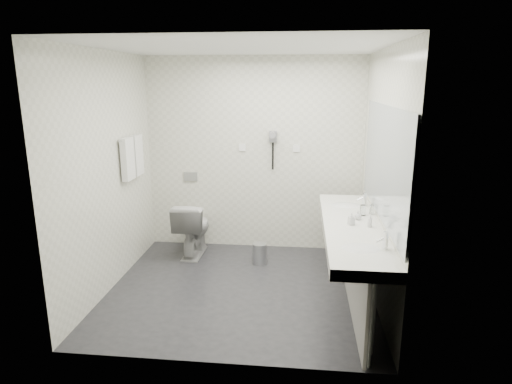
# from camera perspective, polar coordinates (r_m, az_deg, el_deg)

# --- Properties ---
(floor) EXTENTS (2.80, 2.80, 0.00)m
(floor) POSITION_cam_1_polar(r_m,az_deg,el_deg) (4.87, -1.99, -12.45)
(floor) COLOR #26262A
(floor) RESTS_ON ground
(ceiling) EXTENTS (2.80, 2.80, 0.00)m
(ceiling) POSITION_cam_1_polar(r_m,az_deg,el_deg) (4.37, -2.28, 18.32)
(ceiling) COLOR white
(ceiling) RESTS_ON wall_back
(wall_back) EXTENTS (2.80, 0.00, 2.80)m
(wall_back) POSITION_cam_1_polar(r_m,az_deg,el_deg) (5.72, -0.28, 4.80)
(wall_back) COLOR silver
(wall_back) RESTS_ON floor
(wall_front) EXTENTS (2.80, 0.00, 2.80)m
(wall_front) POSITION_cam_1_polar(r_m,az_deg,el_deg) (3.21, -5.40, -2.80)
(wall_front) COLOR silver
(wall_front) RESTS_ON floor
(wall_left) EXTENTS (0.00, 2.60, 2.60)m
(wall_left) POSITION_cam_1_polar(r_m,az_deg,el_deg) (4.85, -18.73, 2.33)
(wall_left) COLOR silver
(wall_left) RESTS_ON floor
(wall_right) EXTENTS (0.00, 2.60, 2.60)m
(wall_right) POSITION_cam_1_polar(r_m,az_deg,el_deg) (4.48, 15.91, 1.60)
(wall_right) COLOR silver
(wall_right) RESTS_ON floor
(vanity_counter) EXTENTS (0.55, 2.20, 0.10)m
(vanity_counter) POSITION_cam_1_polar(r_m,az_deg,el_deg) (4.37, 12.37, -4.64)
(vanity_counter) COLOR white
(vanity_counter) RESTS_ON floor
(vanity_panel) EXTENTS (0.03, 2.15, 0.75)m
(vanity_panel) POSITION_cam_1_polar(r_m,az_deg,el_deg) (4.52, 12.40, -9.75)
(vanity_panel) COLOR #999691
(vanity_panel) RESTS_ON floor
(vanity_post_near) EXTENTS (0.06, 0.06, 0.75)m
(vanity_post_near) POSITION_cam_1_polar(r_m,az_deg,el_deg) (3.61, 14.69, -16.43)
(vanity_post_near) COLOR silver
(vanity_post_near) RESTS_ON floor
(vanity_post_far) EXTENTS (0.06, 0.06, 0.75)m
(vanity_post_far) POSITION_cam_1_polar(r_m,az_deg,el_deg) (5.49, 11.58, -5.36)
(vanity_post_far) COLOR silver
(vanity_post_far) RESTS_ON floor
(mirror) EXTENTS (0.02, 2.20, 1.05)m
(mirror) POSITION_cam_1_polar(r_m,az_deg,el_deg) (4.24, 16.33, 3.65)
(mirror) COLOR #B2BCC6
(mirror) RESTS_ON wall_right
(basin_near) EXTENTS (0.40, 0.31, 0.05)m
(basin_near) POSITION_cam_1_polar(r_m,az_deg,el_deg) (3.75, 13.44, -7.33)
(basin_near) COLOR white
(basin_near) RESTS_ON vanity_counter
(basin_far) EXTENTS (0.40, 0.31, 0.05)m
(basin_far) POSITION_cam_1_polar(r_m,az_deg,el_deg) (4.97, 11.62, -1.85)
(basin_far) COLOR white
(basin_far) RESTS_ON vanity_counter
(faucet_near) EXTENTS (0.04, 0.04, 0.15)m
(faucet_near) POSITION_cam_1_polar(r_m,az_deg,el_deg) (3.75, 16.49, -6.07)
(faucet_near) COLOR silver
(faucet_near) RESTS_ON vanity_counter
(faucet_far) EXTENTS (0.04, 0.04, 0.15)m
(faucet_far) POSITION_cam_1_polar(r_m,az_deg,el_deg) (4.97, 13.90, -0.90)
(faucet_far) COLOR silver
(faucet_far) RESTS_ON vanity_counter
(soap_bottle_a) EXTENTS (0.07, 0.07, 0.12)m
(soap_bottle_a) POSITION_cam_1_polar(r_m,az_deg,el_deg) (4.29, 12.31, -3.44)
(soap_bottle_a) COLOR white
(soap_bottle_a) RESTS_ON vanity_counter
(soap_bottle_b) EXTENTS (0.08, 0.08, 0.09)m
(soap_bottle_b) POSITION_cam_1_polar(r_m,az_deg,el_deg) (4.47, 13.11, -2.97)
(soap_bottle_b) COLOR white
(soap_bottle_b) RESTS_ON vanity_counter
(soap_bottle_c) EXTENTS (0.05, 0.05, 0.12)m
(soap_bottle_c) POSITION_cam_1_polar(r_m,az_deg,el_deg) (4.27, 14.61, -3.66)
(soap_bottle_c) COLOR white
(soap_bottle_c) RESTS_ON vanity_counter
(glass_left) EXTENTS (0.08, 0.08, 0.11)m
(glass_left) POSITION_cam_1_polar(r_m,az_deg,el_deg) (4.62, 13.71, -2.31)
(glass_left) COLOR silver
(glass_left) RESTS_ON vanity_counter
(glass_right) EXTENTS (0.06, 0.06, 0.10)m
(glass_right) POSITION_cam_1_polar(r_m,az_deg,el_deg) (4.69, 14.86, -2.20)
(glass_right) COLOR silver
(glass_right) RESTS_ON vanity_counter
(toilet) EXTENTS (0.41, 0.70, 0.70)m
(toilet) POSITION_cam_1_polar(r_m,az_deg,el_deg) (5.71, -8.20, -4.67)
(toilet) COLOR white
(toilet) RESTS_ON floor
(flush_plate) EXTENTS (0.18, 0.02, 0.12)m
(flush_plate) POSITION_cam_1_polar(r_m,az_deg,el_deg) (5.92, -8.51, 2.00)
(flush_plate) COLOR #B2B5BA
(flush_plate) RESTS_ON wall_back
(pedal_bin) EXTENTS (0.20, 0.20, 0.25)m
(pedal_bin) POSITION_cam_1_polar(r_m,az_deg,el_deg) (5.44, 0.49, -8.08)
(pedal_bin) COLOR #B2B5BA
(pedal_bin) RESTS_ON floor
(bin_lid) EXTENTS (0.18, 0.18, 0.02)m
(bin_lid) POSITION_cam_1_polar(r_m,az_deg,el_deg) (5.39, 0.49, -6.79)
(bin_lid) COLOR #B2B5BA
(bin_lid) RESTS_ON pedal_bin
(towel_rail) EXTENTS (0.02, 0.62, 0.02)m
(towel_rail) POSITION_cam_1_polar(r_m,az_deg,el_deg) (5.28, -16.03, 6.75)
(towel_rail) COLOR silver
(towel_rail) RESTS_ON wall_left
(towel_near) EXTENTS (0.07, 0.24, 0.48)m
(towel_near) POSITION_cam_1_polar(r_m,az_deg,el_deg) (5.18, -16.34, 4.13)
(towel_near) COLOR white
(towel_near) RESTS_ON towel_rail
(towel_far) EXTENTS (0.07, 0.24, 0.48)m
(towel_far) POSITION_cam_1_polar(r_m,az_deg,el_deg) (5.44, -15.23, 4.66)
(towel_far) COLOR white
(towel_far) RESTS_ON towel_rail
(dryer_cradle) EXTENTS (0.10, 0.04, 0.14)m
(dryer_cradle) POSITION_cam_1_polar(r_m,az_deg,el_deg) (5.64, 2.23, 7.21)
(dryer_cradle) COLOR gray
(dryer_cradle) RESTS_ON wall_back
(dryer_barrel) EXTENTS (0.08, 0.14, 0.08)m
(dryer_barrel) POSITION_cam_1_polar(r_m,az_deg,el_deg) (5.56, 2.18, 7.43)
(dryer_barrel) COLOR gray
(dryer_barrel) RESTS_ON dryer_cradle
(dryer_cord) EXTENTS (0.02, 0.02, 0.35)m
(dryer_cord) POSITION_cam_1_polar(r_m,az_deg,el_deg) (5.66, 2.20, 4.68)
(dryer_cord) COLOR black
(dryer_cord) RESTS_ON dryer_cradle
(switch_plate_a) EXTENTS (0.09, 0.02, 0.09)m
(switch_plate_a) POSITION_cam_1_polar(r_m,az_deg,el_deg) (5.71, -1.80, 5.80)
(switch_plate_a) COLOR white
(switch_plate_a) RESTS_ON wall_back
(switch_plate_b) EXTENTS (0.09, 0.02, 0.09)m
(switch_plate_b) POSITION_cam_1_polar(r_m,az_deg,el_deg) (5.66, 5.27, 5.66)
(switch_plate_b) COLOR white
(switch_plate_b) RESTS_ON wall_back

